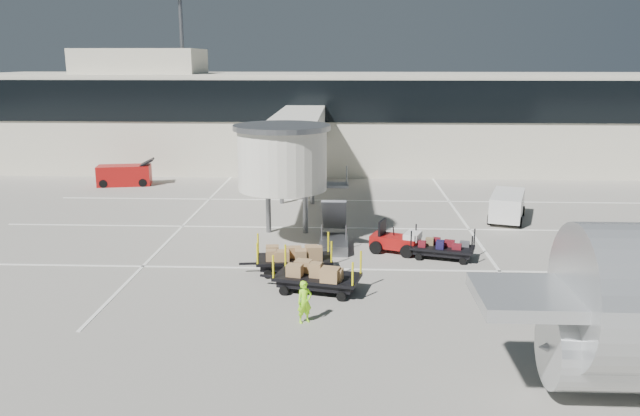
# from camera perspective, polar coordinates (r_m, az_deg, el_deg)

# --- Properties ---
(ground) EXTENTS (140.00, 140.00, 0.00)m
(ground) POSITION_cam_1_polar(r_m,az_deg,el_deg) (26.14, 4.14, -7.06)
(ground) COLOR #ABA599
(ground) RESTS_ON ground
(lane_markings) EXTENTS (40.00, 30.00, 0.02)m
(lane_markings) POSITION_cam_1_polar(r_m,az_deg,el_deg) (35.02, 2.62, -1.69)
(lane_markings) COLOR white
(lane_markings) RESTS_ON ground
(terminal) EXTENTS (64.00, 12.11, 15.20)m
(terminal) POSITION_cam_1_polar(r_m,az_deg,el_deg) (54.66, 2.96, 8.12)
(terminal) COLOR beige
(terminal) RESTS_ON ground
(jet_bridge) EXTENTS (5.70, 20.40, 6.03)m
(jet_bridge) POSITION_cam_1_polar(r_m,az_deg,el_deg) (37.20, -2.44, 5.91)
(jet_bridge) COLOR silver
(jet_bridge) RESTS_ON ground
(baggage_tug) EXTENTS (2.58, 2.17, 1.53)m
(baggage_tug) POSITION_cam_1_polar(r_m,az_deg,el_deg) (30.47, 7.00, -3.03)
(baggage_tug) COLOR #970E0D
(baggage_tug) RESTS_ON ground
(suitcase_cart) EXTENTS (3.63, 2.18, 1.39)m
(suitcase_cart) POSITION_cam_1_polar(r_m,az_deg,el_deg) (29.92, 11.09, -3.65)
(suitcase_cart) COLOR black
(suitcase_cart) RESTS_ON ground
(box_cart_near) EXTENTS (4.23, 2.40, 1.62)m
(box_cart_near) POSITION_cam_1_polar(r_m,az_deg,el_deg) (25.20, -0.18, -6.30)
(box_cart_near) COLOR black
(box_cart_near) RESTS_ON ground
(box_cart_far) EXTENTS (4.13, 2.03, 1.59)m
(box_cart_far) POSITION_cam_1_polar(r_m,az_deg,el_deg) (27.41, -2.37, -4.64)
(box_cart_far) COLOR black
(box_cart_far) RESTS_ON ground
(ground_worker) EXTENTS (0.67, 0.60, 1.55)m
(ground_worker) POSITION_cam_1_polar(r_m,az_deg,el_deg) (22.32, -1.42, -8.57)
(ground_worker) COLOR #99FF1A
(ground_worker) RESTS_ON ground
(minivan) EXTENTS (2.92, 4.52, 1.59)m
(minivan) POSITION_cam_1_polar(r_m,az_deg,el_deg) (37.92, 16.77, 0.39)
(minivan) COLOR silver
(minivan) RESTS_ON ground
(belt_loader) EXTENTS (4.29, 2.27, 1.97)m
(belt_loader) POSITION_cam_1_polar(r_m,az_deg,el_deg) (48.60, -17.42, 2.87)
(belt_loader) COLOR #970E0D
(belt_loader) RESTS_ON ground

